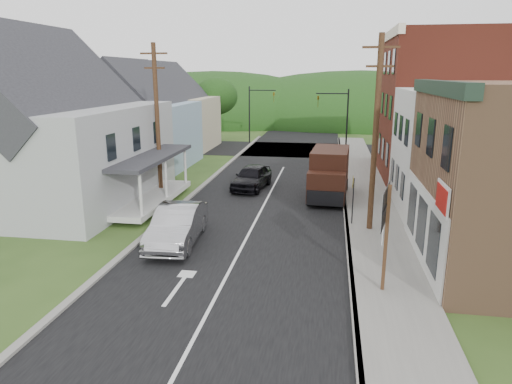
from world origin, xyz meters
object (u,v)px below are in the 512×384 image
at_px(silver_sedan, 177,225).
at_px(dark_sedan, 252,177).
at_px(delivery_van, 329,174).
at_px(warning_sign, 353,193).
at_px(route_sign_cluster, 386,223).

height_order(silver_sedan, dark_sedan, silver_sedan).
relative_size(delivery_van, warning_sign, 2.20).
bearing_deg(dark_sedan, route_sign_cluster, -56.08).
bearing_deg(route_sign_cluster, silver_sedan, 169.78).
xyz_separation_m(delivery_van, warning_sign, (1.17, -5.16, 0.23)).
height_order(dark_sedan, warning_sign, warning_sign).
height_order(delivery_van, warning_sign, delivery_van).
distance_m(dark_sedan, delivery_van, 5.21).
xyz_separation_m(dark_sedan, warning_sign, (6.11, -6.65, 0.93)).
bearing_deg(delivery_van, silver_sedan, -122.80).
distance_m(silver_sedan, delivery_van, 10.93).
relative_size(silver_sedan, route_sign_cluster, 1.38).
bearing_deg(route_sign_cluster, delivery_van, 110.78).
distance_m(silver_sedan, dark_sedan, 10.36).
distance_m(dark_sedan, warning_sign, 9.08).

